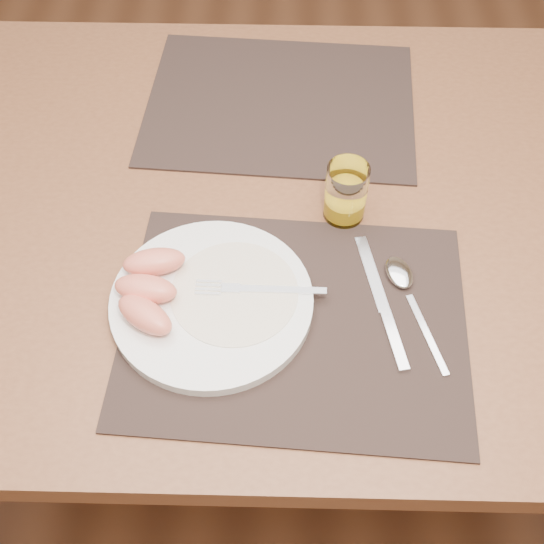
{
  "coord_description": "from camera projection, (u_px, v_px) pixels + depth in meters",
  "views": [
    {
      "loc": [
        -0.0,
        -0.7,
        1.51
      ],
      "look_at": [
        -0.01,
        -0.15,
        0.77
      ],
      "focal_mm": 45.0,
      "sensor_mm": 36.0,
      "label": 1
    }
  ],
  "objects": [
    {
      "name": "ground",
      "position": [
        279.0,
        412.0,
        1.63
      ],
      "size": [
        5.0,
        5.0,
        0.0
      ],
      "primitive_type": "plane",
      "color": "brown",
      "rests_on": "ground"
    },
    {
      "name": "placemat_far",
      "position": [
        280.0,
        103.0,
        1.16
      ],
      "size": [
        0.47,
        0.38,
        0.0
      ],
      "primitive_type": "cube",
      "rotation": [
        0.0,
        0.0,
        -0.06
      ],
      "color": "#2C201C",
      "rests_on": "table"
    },
    {
      "name": "plate_dressing",
      "position": [
        234.0,
        292.0,
        0.9
      ],
      "size": [
        0.17,
        0.17,
        0.0
      ],
      "color": "white",
      "rests_on": "plate"
    },
    {
      "name": "juice_glass",
      "position": [
        346.0,
        194.0,
        0.98
      ],
      "size": [
        0.06,
        0.06,
        0.09
      ],
      "color": "white",
      "rests_on": "placemat_near"
    },
    {
      "name": "placemat_near",
      "position": [
        295.0,
        322.0,
        0.9
      ],
      "size": [
        0.47,
        0.38,
        0.0
      ],
      "primitive_type": "cube",
      "rotation": [
        0.0,
        0.0,
        -0.06
      ],
      "color": "#2C201C",
      "rests_on": "table"
    },
    {
      "name": "table",
      "position": [
        283.0,
        235.0,
        1.1
      ],
      "size": [
        1.4,
        0.9,
        0.75
      ],
      "color": "brown",
      "rests_on": "ground"
    },
    {
      "name": "plate",
      "position": [
        212.0,
        302.0,
        0.91
      ],
      "size": [
        0.27,
        0.27,
        0.02
      ],
      "primitive_type": "cylinder",
      "color": "white",
      "rests_on": "placemat_near"
    },
    {
      "name": "grapefruit_wedges",
      "position": [
        148.0,
        288.0,
        0.89
      ],
      "size": [
        0.1,
        0.15,
        0.03
      ],
      "color": "#E3775C",
      "rests_on": "plate"
    },
    {
      "name": "fork",
      "position": [
        249.0,
        289.0,
        0.91
      ],
      "size": [
        0.17,
        0.02,
        0.0
      ],
      "color": "silver",
      "rests_on": "plate"
    },
    {
      "name": "spoon",
      "position": [
        403.0,
        281.0,
        0.93
      ],
      "size": [
        0.07,
        0.19,
        0.01
      ],
      "color": "silver",
      "rests_on": "placemat_near"
    },
    {
      "name": "knife",
      "position": [
        385.0,
        311.0,
        0.9
      ],
      "size": [
        0.06,
        0.22,
        0.01
      ],
      "color": "silver",
      "rests_on": "placemat_near"
    }
  ]
}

